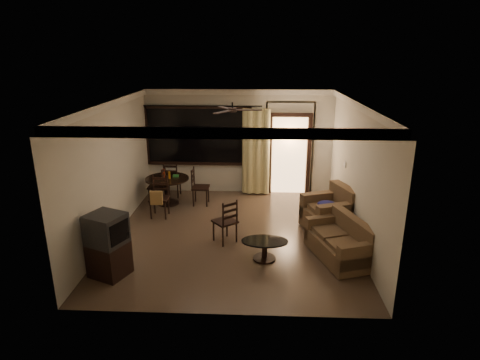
{
  "coord_description": "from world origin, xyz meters",
  "views": [
    {
      "loc": [
        0.5,
        -7.8,
        3.74
      ],
      "look_at": [
        0.14,
        0.2,
        1.16
      ],
      "focal_mm": 30.0,
      "sensor_mm": 36.0,
      "label": 1
    }
  ],
  "objects_px": {
    "side_chair": "(225,229)",
    "armchair": "(331,213)",
    "sofa": "(342,243)",
    "dining_chair_east": "(200,194)",
    "tv_cabinet": "(108,245)",
    "dining_chair_north": "(173,186)",
    "coffee_table": "(265,247)",
    "dining_chair_west": "(158,193)",
    "dining_chair_south": "(160,204)",
    "dining_table": "(167,183)"
  },
  "relations": [
    {
      "from": "tv_cabinet",
      "to": "dining_chair_north",
      "type": "bearing_deg",
      "value": 109.4
    },
    {
      "from": "dining_chair_west",
      "to": "sofa",
      "type": "height_order",
      "value": "dining_chair_west"
    },
    {
      "from": "dining_chair_east",
      "to": "tv_cabinet",
      "type": "xyz_separation_m",
      "value": [
        -1.11,
        -3.45,
        0.29
      ]
    },
    {
      "from": "dining_table",
      "to": "dining_chair_south",
      "type": "relative_size",
      "value": 1.15
    },
    {
      "from": "tv_cabinet",
      "to": "dining_chair_west",
      "type": "bearing_deg",
      "value": 113.22
    },
    {
      "from": "dining_chair_south",
      "to": "armchair",
      "type": "relative_size",
      "value": 0.79
    },
    {
      "from": "dining_chair_north",
      "to": "tv_cabinet",
      "type": "height_order",
      "value": "tv_cabinet"
    },
    {
      "from": "dining_chair_north",
      "to": "side_chair",
      "type": "relative_size",
      "value": 1.01
    },
    {
      "from": "dining_table",
      "to": "sofa",
      "type": "bearing_deg",
      "value": -34.64
    },
    {
      "from": "dining_chair_east",
      "to": "side_chair",
      "type": "bearing_deg",
      "value": -158.24
    },
    {
      "from": "dining_chair_north",
      "to": "armchair",
      "type": "bearing_deg",
      "value": 153.82
    },
    {
      "from": "side_chair",
      "to": "dining_chair_north",
      "type": "bearing_deg",
      "value": -97.68
    },
    {
      "from": "side_chair",
      "to": "armchair",
      "type": "bearing_deg",
      "value": 157.44
    },
    {
      "from": "sofa",
      "to": "armchair",
      "type": "bearing_deg",
      "value": 71.46
    },
    {
      "from": "coffee_table",
      "to": "dining_chair_south",
      "type": "bearing_deg",
      "value": 141.69
    },
    {
      "from": "dining_table",
      "to": "side_chair",
      "type": "bearing_deg",
      "value": -52.0
    },
    {
      "from": "dining_chair_west",
      "to": "armchair",
      "type": "relative_size",
      "value": 0.79
    },
    {
      "from": "dining_chair_west",
      "to": "dining_table",
      "type": "bearing_deg",
      "value": 88.77
    },
    {
      "from": "armchair",
      "to": "side_chair",
      "type": "bearing_deg",
      "value": 177.15
    },
    {
      "from": "dining_chair_west",
      "to": "dining_chair_east",
      "type": "distance_m",
      "value": 1.1
    },
    {
      "from": "armchair",
      "to": "side_chair",
      "type": "relative_size",
      "value": 1.29
    },
    {
      "from": "dining_table",
      "to": "dining_chair_north",
      "type": "bearing_deg",
      "value": 89.2
    },
    {
      "from": "dining_chair_east",
      "to": "side_chair",
      "type": "distance_m",
      "value": 2.23
    },
    {
      "from": "dining_chair_north",
      "to": "dining_chair_west",
      "type": "bearing_deg",
      "value": 64.06
    },
    {
      "from": "dining_chair_south",
      "to": "dining_table",
      "type": "bearing_deg",
      "value": 89.88
    },
    {
      "from": "dining_chair_east",
      "to": "tv_cabinet",
      "type": "bearing_deg",
      "value": 162.88
    },
    {
      "from": "dining_table",
      "to": "dining_chair_west",
      "type": "xyz_separation_m",
      "value": [
        -0.26,
        0.01,
        -0.26
      ]
    },
    {
      "from": "sofa",
      "to": "tv_cabinet",
      "type": "bearing_deg",
      "value": 172.25
    },
    {
      "from": "armchair",
      "to": "dining_chair_west",
      "type": "bearing_deg",
      "value": 141.34
    },
    {
      "from": "dining_chair_west",
      "to": "side_chair",
      "type": "relative_size",
      "value": 1.01
    },
    {
      "from": "dining_chair_west",
      "to": "sofa",
      "type": "bearing_deg",
      "value": 57.69
    },
    {
      "from": "side_chair",
      "to": "dining_table",
      "type": "bearing_deg",
      "value": -91.37
    },
    {
      "from": "dining_chair_south",
      "to": "tv_cabinet",
      "type": "distance_m",
      "value": 2.63
    },
    {
      "from": "dining_chair_south",
      "to": "sofa",
      "type": "height_order",
      "value": "dining_chair_south"
    },
    {
      "from": "dining_table",
      "to": "tv_cabinet",
      "type": "distance_m",
      "value": 3.47
    },
    {
      "from": "dining_chair_north",
      "to": "tv_cabinet",
      "type": "distance_m",
      "value": 4.02
    },
    {
      "from": "dining_chair_south",
      "to": "dining_chair_east",
      "type": "bearing_deg",
      "value": 45.7
    },
    {
      "from": "dining_chair_east",
      "to": "tv_cabinet",
      "type": "distance_m",
      "value": 3.63
    },
    {
      "from": "dining_chair_east",
      "to": "tv_cabinet",
      "type": "height_order",
      "value": "tv_cabinet"
    },
    {
      "from": "coffee_table",
      "to": "armchair",
      "type": "bearing_deg",
      "value": 43.37
    },
    {
      "from": "dining_chair_east",
      "to": "side_chair",
      "type": "relative_size",
      "value": 1.01
    },
    {
      "from": "coffee_table",
      "to": "dining_table",
      "type": "bearing_deg",
      "value": 131.08
    },
    {
      "from": "tv_cabinet",
      "to": "side_chair",
      "type": "relative_size",
      "value": 1.21
    },
    {
      "from": "dining_chair_east",
      "to": "sofa",
      "type": "distance_m",
      "value": 4.05
    },
    {
      "from": "dining_chair_south",
      "to": "side_chair",
      "type": "height_order",
      "value": "dining_chair_south"
    },
    {
      "from": "dining_chair_north",
      "to": "sofa",
      "type": "relative_size",
      "value": 0.59
    },
    {
      "from": "dining_table",
      "to": "coffee_table",
      "type": "bearing_deg",
      "value": -48.92
    },
    {
      "from": "coffee_table",
      "to": "tv_cabinet",
      "type": "bearing_deg",
      "value": -166.1
    },
    {
      "from": "dining_table",
      "to": "dining_chair_north",
      "type": "height_order",
      "value": "dining_chair_north"
    },
    {
      "from": "dining_chair_west",
      "to": "armchair",
      "type": "bearing_deg",
      "value": 71.69
    }
  ]
}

